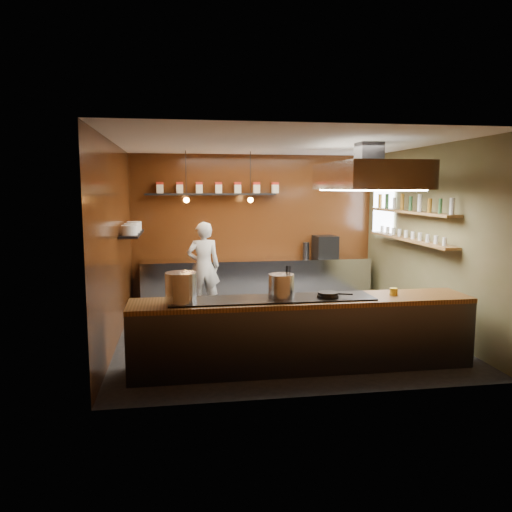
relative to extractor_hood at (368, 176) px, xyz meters
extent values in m
plane|color=black|center=(-1.30, 0.40, -2.51)|extent=(5.00, 5.00, 0.00)
plane|color=#331409|center=(-1.30, 2.90, -1.01)|extent=(5.00, 0.00, 5.00)
plane|color=#331409|center=(-3.80, 0.40, -1.01)|extent=(0.00, 5.00, 5.00)
plane|color=brown|center=(1.20, 0.40, -1.01)|extent=(0.00, 5.00, 5.00)
plane|color=silver|center=(-1.30, 0.40, 0.49)|extent=(5.00, 5.00, 0.00)
plane|color=white|center=(1.15, 2.10, -0.61)|extent=(0.00, 1.00, 1.00)
cube|color=silver|center=(-1.30, 2.57, -2.06)|extent=(4.60, 0.65, 0.90)
cube|color=#38383D|center=(-1.30, -1.20, -2.08)|extent=(4.40, 0.70, 0.86)
cube|color=brown|center=(-1.30, -1.20, -1.62)|extent=(4.40, 0.72, 0.06)
cube|color=black|center=(-1.70, -1.20, -1.58)|extent=(2.60, 0.55, 0.02)
cube|color=black|center=(-2.20, 2.76, -0.31)|extent=(2.60, 0.26, 0.04)
cube|color=black|center=(-3.64, 1.40, -0.96)|extent=(0.30, 1.40, 0.04)
cube|color=brown|center=(1.04, 0.70, -0.59)|extent=(0.26, 2.80, 0.04)
cube|color=brown|center=(1.04, 0.70, -1.06)|extent=(0.26, 2.80, 0.04)
cube|color=#38383D|center=(0.00, 0.00, 0.34)|extent=(0.35, 0.35, 0.30)
cube|color=silver|center=(0.00, 0.00, -0.01)|extent=(1.20, 2.00, 0.40)
cube|color=white|center=(0.00, 0.00, -0.22)|extent=(1.00, 1.80, 0.02)
cylinder|color=black|center=(-2.70, 2.10, 0.04)|extent=(0.01, 0.01, 0.90)
sphere|color=orange|center=(-2.70, 2.10, -0.41)|extent=(0.10, 0.10, 0.10)
cylinder|color=black|center=(-1.50, 2.10, 0.04)|extent=(0.01, 0.01, 0.90)
sphere|color=orange|center=(-1.50, 2.10, -0.41)|extent=(0.10, 0.10, 0.10)
cube|color=beige|center=(-3.20, 2.76, -0.20)|extent=(0.13, 0.13, 0.17)
cube|color=#B22215|center=(-3.20, 2.76, -0.09)|extent=(0.13, 0.13, 0.05)
cube|color=beige|center=(-2.82, 2.76, -0.20)|extent=(0.13, 0.13, 0.17)
cube|color=#B22215|center=(-2.82, 2.76, -0.09)|extent=(0.13, 0.13, 0.05)
cube|color=beige|center=(-2.43, 2.76, -0.20)|extent=(0.13, 0.13, 0.17)
cube|color=#B22215|center=(-2.43, 2.76, -0.09)|extent=(0.13, 0.13, 0.05)
cube|color=beige|center=(-2.05, 2.76, -0.20)|extent=(0.13, 0.13, 0.17)
cube|color=#B22215|center=(-2.05, 2.76, -0.09)|extent=(0.14, 0.13, 0.05)
cube|color=beige|center=(-1.67, 2.76, -0.20)|extent=(0.13, 0.13, 0.17)
cube|color=#B22215|center=(-1.67, 2.76, -0.09)|extent=(0.14, 0.13, 0.05)
cube|color=beige|center=(-1.28, 2.76, -0.20)|extent=(0.13, 0.13, 0.17)
cube|color=#B22215|center=(-1.28, 2.76, -0.09)|extent=(0.14, 0.13, 0.05)
cube|color=beige|center=(-0.90, 2.76, -0.20)|extent=(0.13, 0.13, 0.17)
cube|color=#B22215|center=(-0.90, 2.76, -0.09)|extent=(0.14, 0.13, 0.05)
cylinder|color=white|center=(-3.64, 0.95, -0.86)|extent=(0.26, 0.26, 0.16)
cylinder|color=white|center=(-3.64, 1.40, -0.86)|extent=(0.26, 0.26, 0.16)
cylinder|color=white|center=(-3.64, 1.85, -0.86)|extent=(0.26, 0.26, 0.16)
cylinder|color=silver|center=(1.04, -0.60, -0.45)|extent=(0.06, 0.06, 0.24)
cylinder|color=#2D5933|center=(1.04, -0.28, -0.45)|extent=(0.06, 0.06, 0.24)
cylinder|color=#8C601E|center=(1.04, 0.05, -0.45)|extent=(0.06, 0.06, 0.24)
cylinder|color=silver|center=(1.04, 0.38, -0.45)|extent=(0.06, 0.06, 0.24)
cylinder|color=#2D5933|center=(1.04, 0.70, -0.45)|extent=(0.06, 0.06, 0.24)
cylinder|color=#8C601E|center=(1.04, 1.02, -0.45)|extent=(0.06, 0.06, 0.24)
cylinder|color=silver|center=(1.04, 1.35, -0.45)|extent=(0.06, 0.06, 0.24)
cylinder|color=#2D5933|center=(1.04, 1.67, -0.45)|extent=(0.06, 0.06, 0.24)
cylinder|color=#8C601E|center=(1.04, 2.00, -0.45)|extent=(0.06, 0.06, 0.24)
cylinder|color=silver|center=(1.04, -0.45, -0.97)|extent=(0.07, 0.07, 0.13)
cylinder|color=silver|center=(1.04, -0.19, -0.97)|extent=(0.07, 0.07, 0.13)
cylinder|color=silver|center=(1.04, 0.06, -0.97)|extent=(0.07, 0.07, 0.13)
cylinder|color=silver|center=(1.04, 0.32, -0.97)|extent=(0.07, 0.07, 0.13)
cylinder|color=silver|center=(1.04, 0.57, -0.97)|extent=(0.07, 0.07, 0.13)
cylinder|color=silver|center=(1.04, 0.83, -0.97)|extent=(0.07, 0.07, 0.13)
cylinder|color=silver|center=(1.04, 1.08, -0.97)|extent=(0.07, 0.07, 0.13)
cylinder|color=silver|center=(1.04, 1.34, -0.97)|extent=(0.07, 0.07, 0.13)
cylinder|color=silver|center=(1.04, 1.59, -0.97)|extent=(0.07, 0.07, 0.13)
cylinder|color=silver|center=(1.04, 1.85, -0.97)|extent=(0.07, 0.07, 0.13)
cylinder|color=silver|center=(-2.84, -1.27, -1.38)|extent=(0.47, 0.47, 0.37)
cylinder|color=#B8BAC0|center=(-1.59, -1.21, -1.41)|extent=(0.43, 0.43, 0.31)
cylinder|color=#B2B4B9|center=(-1.50, -1.22, -1.47)|extent=(0.15, 0.15, 0.19)
cylinder|color=black|center=(-0.99, -1.28, -1.55)|extent=(0.28, 0.28, 0.04)
cylinder|color=black|center=(-0.99, -1.28, -1.51)|extent=(0.26, 0.26, 0.04)
cylinder|color=black|center=(-0.79, -1.35, -1.51)|extent=(0.18, 0.08, 0.02)
cylinder|color=yellow|center=(-0.07, -1.19, -1.54)|extent=(0.11, 0.11, 0.09)
cube|color=black|center=(0.14, 2.62, -1.38)|extent=(0.48, 0.46, 0.45)
imported|color=white|center=(-2.40, 2.08, -1.66)|extent=(0.65, 0.46, 1.70)
camera|label=1|loc=(-2.86, -7.27, -0.19)|focal=35.00mm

